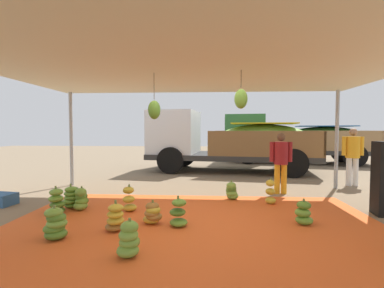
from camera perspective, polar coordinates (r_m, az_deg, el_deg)
ground_plane at (r=7.86m, az=1.62°, el=-9.12°), size 40.00×40.00×0.00m
tarp_orange at (r=4.97m, az=0.50°, el=-16.29°), size 6.54×4.30×0.01m
tent_canopy at (r=4.74m, az=0.47°, el=15.98°), size 8.00×7.00×2.79m
banana_bunch_0 at (r=5.32m, az=21.81°, el=-13.03°), size 0.41×0.40×0.45m
banana_bunch_2 at (r=4.81m, az=-15.40°, el=-14.41°), size 0.42×0.42×0.50m
banana_bunch_3 at (r=4.87m, az=-2.80°, el=-14.00°), size 0.37×0.37×0.52m
banana_bunch_4 at (r=6.45m, az=-23.37°, el=-10.05°), size 0.48×0.44×0.51m
banana_bunch_5 at (r=4.80m, az=-26.09°, el=-14.48°), size 0.47×0.44×0.51m
banana_bunch_6 at (r=3.88m, az=-12.78°, el=-18.52°), size 0.40×0.41×0.50m
banana_bunch_7 at (r=6.49m, az=15.70°, el=-9.55°), size 0.33×0.36×0.57m
banana_bunch_8 at (r=5.84m, az=-12.71°, el=-11.09°), size 0.36×0.36×0.54m
banana_bunch_9 at (r=5.03m, az=-8.04°, el=-13.90°), size 0.45×0.43×0.42m
banana_bunch_11 at (r=6.69m, az=8.09°, el=-9.52°), size 0.39×0.39×0.45m
banana_bunch_12 at (r=6.21m, az=-21.69°, el=-10.48°), size 0.40×0.41×0.49m
banana_bunch_14 at (r=6.09m, az=-25.89°, el=-10.66°), size 0.40×0.41×0.55m
cargo_truck_main at (r=11.11m, az=6.91°, el=0.74°), size 6.65×3.20×2.40m
cargo_truck_far at (r=14.68m, az=19.50°, el=1.07°), size 7.10×3.39×2.40m
worker_0 at (r=7.49m, az=17.67°, el=-2.82°), size 0.57×0.35×1.56m
worker_1 at (r=9.40m, az=29.95°, el=-1.47°), size 0.62×0.38×1.69m
crate_0 at (r=7.45m, az=-34.41°, el=-9.32°), size 0.59×0.51×0.25m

